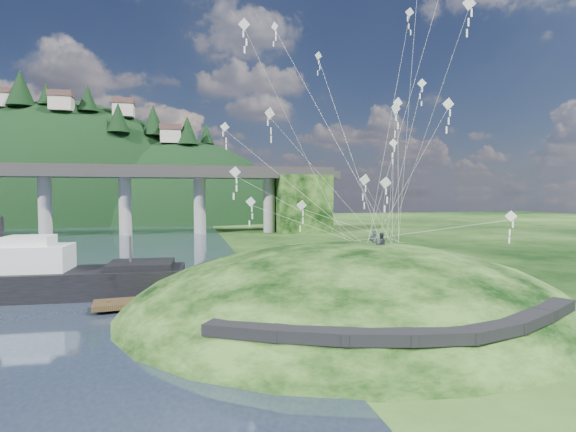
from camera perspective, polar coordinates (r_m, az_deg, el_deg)
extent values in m
plane|color=black|center=(31.83, -4.70, -13.32)|extent=(320.00, 320.00, 0.00)
ellipsoid|color=black|center=(36.08, 7.88, -13.85)|extent=(36.00, 32.00, 13.00)
cube|color=black|center=(23.46, -5.50, -14.11)|extent=(4.32, 3.62, 0.71)
cube|color=black|center=(22.48, 2.93, -14.70)|extent=(4.10, 2.97, 0.61)
cube|color=black|center=(22.58, 11.25, -14.69)|extent=(3.85, 2.37, 0.62)
cube|color=black|center=(23.57, 18.59, -14.14)|extent=(3.62, 1.83, 0.66)
cube|color=black|center=(25.38, 24.27, -12.99)|extent=(3.82, 2.27, 0.68)
cube|color=black|center=(27.91, 28.06, -11.43)|extent=(4.11, 2.97, 0.71)
cube|color=black|center=(30.99, 30.39, -10.03)|extent=(4.26, 3.43, 0.66)
cylinder|color=gray|center=(103.99, -28.48, 1.23)|extent=(2.60, 2.60, 13.00)
cylinder|color=gray|center=(100.99, -19.97, 1.37)|extent=(2.60, 2.60, 13.00)
cylinder|color=gray|center=(100.33, -11.14, 1.48)|extent=(2.60, 2.60, 13.00)
cylinder|color=gray|center=(102.04, -2.41, 1.56)|extent=(2.60, 2.60, 13.00)
cube|color=black|center=(103.70, 1.67, 1.58)|extent=(12.00, 11.00, 13.00)
ellipsoid|color=black|center=(160.93, -25.84, -2.70)|extent=(96.00, 68.00, 88.00)
ellipsoid|color=black|center=(149.44, -13.25, -4.44)|extent=(76.00, 56.00, 72.00)
cone|color=black|center=(154.83, -30.85, 13.80)|extent=(8.01, 8.01, 10.54)
cone|color=black|center=(152.13, -28.31, 13.55)|extent=(4.97, 4.97, 6.54)
cone|color=black|center=(147.46, -24.09, 13.51)|extent=(5.83, 5.83, 7.67)
cone|color=black|center=(140.19, -20.76, 11.62)|extent=(6.47, 6.47, 8.51)
cone|color=black|center=(146.22, -16.74, 11.57)|extent=(7.13, 7.13, 9.38)
cone|color=black|center=(140.57, -12.66, 10.59)|extent=(6.56, 6.56, 8.63)
cone|color=black|center=(146.26, -10.34, 10.24)|extent=(4.88, 4.88, 6.42)
cube|color=beige|center=(158.96, -32.24, 12.28)|extent=(6.00, 5.00, 4.00)
cube|color=brown|center=(159.44, -32.27, 13.23)|extent=(6.40, 5.40, 1.60)
cube|color=beige|center=(146.42, -26.82, 12.58)|extent=(6.00, 5.00, 4.00)
cube|color=brown|center=(146.91, -26.85, 13.62)|extent=(6.40, 5.40, 1.60)
cube|color=beige|center=(149.45, -20.15, 12.47)|extent=(6.00, 5.00, 4.00)
cube|color=brown|center=(149.93, -20.17, 13.49)|extent=(6.40, 5.40, 1.60)
cube|color=beige|center=(141.31, -14.67, 9.71)|extent=(6.00, 5.00, 4.00)
cube|color=brown|center=(141.66, -14.68, 10.80)|extent=(6.40, 5.40, 1.60)
cube|color=black|center=(43.28, -26.48, -7.67)|extent=(20.09, 6.42, 2.34)
cube|color=silver|center=(43.80, -29.95, -4.89)|extent=(6.51, 4.29, 2.52)
cube|color=silver|center=(43.63, -30.00, -2.89)|extent=(3.74, 2.89, 1.08)
cube|color=black|center=(41.71, -18.13, -5.89)|extent=(5.64, 4.78, 0.54)
cylinder|color=black|center=(44.36, -32.78, -1.47)|extent=(0.63, 0.63, 2.16)
cylinder|color=#2D2B2B|center=(41.69, -19.39, -4.29)|extent=(0.22, 0.22, 2.71)
cube|color=#352615|center=(37.24, -11.00, -10.14)|extent=(16.19, 4.23, 0.40)
cylinder|color=#352615|center=(36.98, -21.77, -10.85)|extent=(0.34, 0.34, 1.14)
cylinder|color=#352615|center=(36.98, -16.36, -10.76)|extent=(0.34, 0.34, 1.14)
cylinder|color=#352615|center=(37.30, -11.00, -10.57)|extent=(0.34, 0.34, 1.14)
cylinder|color=#352615|center=(37.93, -5.78, -10.31)|extent=(0.34, 0.34, 1.14)
cylinder|color=#352615|center=(38.85, -0.78, -9.97)|extent=(0.34, 0.34, 1.14)
imported|color=#252932|center=(36.60, 10.86, -1.83)|extent=(0.73, 0.49, 1.95)
imported|color=#252932|center=(35.24, 11.73, -2.07)|extent=(0.93, 0.74, 1.85)
cube|color=silver|center=(31.60, 12.29, 4.16)|extent=(0.85, 0.30, 0.82)
cube|color=silver|center=(31.59, 12.27, 3.08)|extent=(0.11, 0.05, 0.49)
cube|color=silver|center=(31.59, 12.26, 1.99)|extent=(0.11, 0.05, 0.49)
cube|color=silver|center=(31.61, 12.25, 0.91)|extent=(0.11, 0.05, 0.49)
cube|color=silver|center=(33.02, -8.04, 11.15)|extent=(0.67, 0.20, 0.66)
cube|color=silver|center=(32.95, -8.03, 10.33)|extent=(0.09, 0.05, 0.39)
cube|color=silver|center=(32.89, -8.02, 9.50)|extent=(0.09, 0.05, 0.39)
cube|color=silver|center=(32.84, -8.02, 8.68)|extent=(0.09, 0.05, 0.39)
cube|color=silver|center=(32.74, 1.74, 1.37)|extent=(0.80, 0.28, 0.77)
cube|color=silver|center=(32.76, 1.74, 0.39)|extent=(0.10, 0.06, 0.46)
cube|color=silver|center=(32.79, 1.74, -0.60)|extent=(0.10, 0.06, 0.46)
cube|color=silver|center=(32.83, 1.74, -1.59)|extent=(0.10, 0.06, 0.46)
cube|color=silver|center=(31.63, -2.33, 12.88)|extent=(0.76, 0.40, 0.82)
cube|color=silver|center=(31.53, -2.33, 11.83)|extent=(0.10, 0.08, 0.48)
cube|color=silver|center=(31.45, -2.33, 10.77)|extent=(0.10, 0.08, 0.48)
cube|color=silver|center=(31.37, -2.33, 9.71)|extent=(0.10, 0.08, 0.48)
cube|color=silver|center=(35.63, 19.68, 13.24)|extent=(0.88, 0.18, 0.88)
cube|color=silver|center=(35.52, 19.66, 12.25)|extent=(0.11, 0.03, 0.51)
cube|color=silver|center=(35.42, 19.64, 11.25)|extent=(0.11, 0.03, 0.51)
cube|color=silver|center=(35.33, 19.63, 10.25)|extent=(0.11, 0.03, 0.51)
cube|color=silver|center=(29.30, 13.53, 13.17)|extent=(0.73, 0.30, 0.76)
cube|color=silver|center=(29.21, 13.52, 12.13)|extent=(0.09, 0.07, 0.44)
cube|color=silver|center=(29.13, 13.51, 11.08)|extent=(0.09, 0.07, 0.44)
cube|color=silver|center=(29.06, 13.49, 10.03)|extent=(0.09, 0.07, 0.44)
cube|color=silver|center=(43.26, -1.70, 22.92)|extent=(0.51, 0.59, 0.72)
cube|color=silver|center=(43.08, -1.70, 22.26)|extent=(0.09, 0.07, 0.43)
cube|color=silver|center=(42.91, -1.70, 21.60)|extent=(0.09, 0.07, 0.43)
cube|color=silver|center=(42.74, -1.70, 20.93)|extent=(0.09, 0.07, 0.43)
cube|color=silver|center=(30.43, -5.59, 23.07)|extent=(0.73, 0.25, 0.73)
cube|color=silver|center=(30.26, -5.58, 22.12)|extent=(0.10, 0.02, 0.43)
cube|color=silver|center=(30.08, -5.58, 21.17)|extent=(0.10, 0.02, 0.43)
cube|color=silver|center=(29.92, -5.57, 20.20)|extent=(0.10, 0.02, 0.43)
cube|color=silver|center=(41.74, 3.88, 19.64)|extent=(0.69, 0.25, 0.70)
cube|color=silver|center=(41.60, 3.88, 18.98)|extent=(0.09, 0.06, 0.41)
cube|color=silver|center=(41.46, 3.87, 18.30)|extent=(0.09, 0.06, 0.41)
cube|color=silver|center=(41.33, 3.87, 17.63)|extent=(0.09, 0.06, 0.41)
cube|color=silver|center=(31.70, 22.01, 23.77)|extent=(0.82, 0.25, 0.81)
cube|color=silver|center=(31.49, 21.99, 22.77)|extent=(0.11, 0.03, 0.48)
cube|color=silver|center=(31.29, 21.97, 21.76)|extent=(0.11, 0.03, 0.48)
cube|color=silver|center=(31.10, 21.94, 20.74)|extent=(0.11, 0.03, 0.48)
cube|color=silver|center=(37.89, 15.19, 23.70)|extent=(0.68, 0.25, 0.65)
cube|color=silver|center=(37.72, 15.18, 23.02)|extent=(0.09, 0.03, 0.39)
cube|color=silver|center=(37.56, 15.17, 22.33)|extent=(0.09, 0.03, 0.39)
cube|color=silver|center=(37.40, 15.16, 21.64)|extent=(0.09, 0.03, 0.39)
cube|color=silver|center=(34.11, 26.47, -0.01)|extent=(0.64, 0.50, 0.78)
cube|color=silver|center=(34.14, 26.45, -0.94)|extent=(0.10, 0.07, 0.45)
cube|color=silver|center=(34.18, 26.43, -1.86)|extent=(0.10, 0.07, 0.45)
cube|color=silver|center=(34.22, 26.40, -2.78)|extent=(0.10, 0.07, 0.45)
cube|color=silver|center=(32.77, -6.73, 5.58)|extent=(0.83, 0.26, 0.81)
cube|color=silver|center=(32.75, -6.73, 4.56)|extent=(0.11, 0.05, 0.48)
cube|color=silver|center=(32.74, -6.72, 3.54)|extent=(0.11, 0.05, 0.48)
cube|color=silver|center=(32.74, -6.71, 2.52)|extent=(0.11, 0.05, 0.48)
cube|color=silver|center=(36.50, 16.63, 15.84)|extent=(0.59, 0.40, 0.66)
cube|color=silver|center=(36.39, 16.62, 15.10)|extent=(0.09, 0.04, 0.39)
cube|color=silver|center=(36.29, 16.61, 14.36)|extent=(0.09, 0.04, 0.39)
cube|color=silver|center=(36.20, 16.60, 13.61)|extent=(0.09, 0.04, 0.39)
cube|color=silver|center=(37.88, 13.77, 13.80)|extent=(0.84, 0.17, 0.84)
cube|color=silver|center=(37.77, 13.76, 12.91)|extent=(0.11, 0.05, 0.49)
cube|color=silver|center=(37.67, 13.75, 12.02)|extent=(0.11, 0.05, 0.49)
cube|color=silver|center=(37.58, 13.74, 11.12)|extent=(0.11, 0.05, 0.49)
cube|color=silver|center=(31.97, -4.76, 1.82)|extent=(0.72, 0.20, 0.71)
cube|color=silver|center=(31.98, -4.75, 0.90)|extent=(0.09, 0.05, 0.42)
cube|color=silver|center=(32.00, -4.75, -0.01)|extent=(0.09, 0.05, 0.42)
cube|color=silver|center=(32.03, -4.75, -0.92)|extent=(0.09, 0.05, 0.42)
cube|color=silver|center=(31.12, 9.72, 4.55)|extent=(0.82, 0.29, 0.80)
cube|color=silver|center=(31.11, 9.71, 3.47)|extent=(0.10, 0.07, 0.48)
cube|color=silver|center=(31.11, 9.70, 2.39)|extent=(0.10, 0.07, 0.48)
cube|color=silver|center=(31.12, 9.69, 1.31)|extent=(0.10, 0.07, 0.48)
cube|color=silver|center=(46.60, 13.24, 9.02)|extent=(0.73, 0.54, 0.85)
cube|color=silver|center=(46.54, 13.23, 8.27)|extent=(0.11, 0.06, 0.50)
cube|color=silver|center=(46.49, 13.22, 7.52)|extent=(0.11, 0.06, 0.50)
cube|color=silver|center=(46.44, 13.21, 6.77)|extent=(0.11, 0.06, 0.50)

